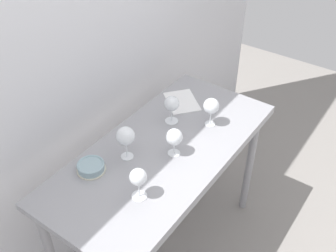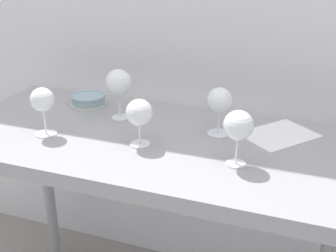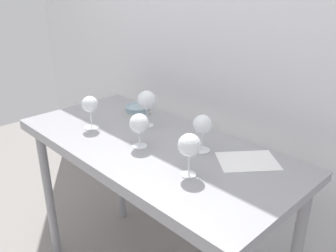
# 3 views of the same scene
# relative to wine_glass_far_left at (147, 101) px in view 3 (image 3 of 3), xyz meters

# --- Properties ---
(back_wall) EXTENTS (3.80, 0.04, 2.60)m
(back_wall) POSITION_rel_wine_glass_far_left_xyz_m (0.16, 0.38, 0.27)
(back_wall) COLOR silver
(back_wall) RESTS_ON ground_plane
(steel_counter) EXTENTS (1.40, 0.65, 0.90)m
(steel_counter) POSITION_rel_wine_glass_far_left_xyz_m (0.16, -0.11, -0.24)
(steel_counter) COLOR #939398
(steel_counter) RESTS_ON ground_plane
(wine_glass_far_left) EXTENTS (0.10, 0.10, 0.19)m
(wine_glass_far_left) POSITION_rel_wine_glass_far_left_xyz_m (0.00, 0.00, 0.00)
(wine_glass_far_left) COLOR white
(wine_glass_far_left) RESTS_ON steel_counter
(wine_glass_near_center) EXTENTS (0.09, 0.09, 0.16)m
(wine_glass_near_center) POSITION_rel_wine_glass_far_left_xyz_m (0.16, -0.18, -0.03)
(wine_glass_near_center) COLOR white
(wine_glass_near_center) RESTS_ON steel_counter
(wine_glass_near_left) EXTENTS (0.08, 0.08, 0.17)m
(wine_glass_near_left) POSITION_rel_wine_glass_far_left_xyz_m (-0.17, -0.22, -0.01)
(wine_glass_near_left) COLOR white
(wine_glass_near_left) RESTS_ON steel_counter
(wine_glass_far_right) EXTENTS (0.09, 0.09, 0.17)m
(wine_glass_far_right) POSITION_rel_wine_glass_far_left_xyz_m (0.38, -0.01, -0.02)
(wine_glass_far_right) COLOR white
(wine_glass_far_right) RESTS_ON steel_counter
(wine_glass_near_right) EXTENTS (0.09, 0.09, 0.17)m
(wine_glass_near_right) POSITION_rel_wine_glass_far_left_xyz_m (0.48, -0.21, -0.01)
(wine_glass_near_right) COLOR white
(wine_glass_near_right) RESTS_ON steel_counter
(tasting_sheet_upper) EXTENTS (0.29, 0.30, 0.00)m
(tasting_sheet_upper) POSITION_rel_wine_glass_far_left_xyz_m (0.58, 0.05, -0.13)
(tasting_sheet_upper) COLOR white
(tasting_sheet_upper) RESTS_ON steel_counter
(tasting_bowl) EXTENTS (0.15, 0.15, 0.04)m
(tasting_bowl) POSITION_rel_wine_glass_far_left_xyz_m (-0.18, 0.08, -0.11)
(tasting_bowl) COLOR beige
(tasting_bowl) RESTS_ON steel_counter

